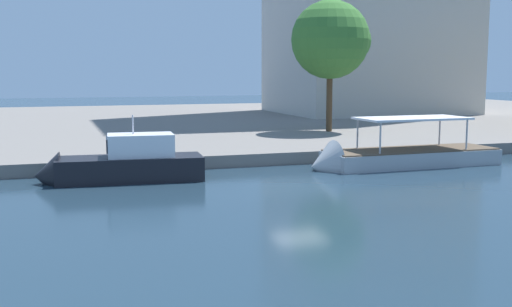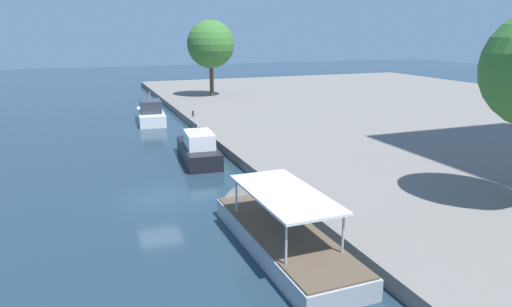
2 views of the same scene
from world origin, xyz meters
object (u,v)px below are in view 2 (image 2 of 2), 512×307
at_px(motor_yacht_1, 197,150).
at_px(tour_boat_2, 274,233).
at_px(tree_0, 210,42).
at_px(mooring_bollard_0, 193,113).
at_px(motor_yacht_0, 151,114).

distance_m(motor_yacht_1, tour_boat_2, 15.57).
xyz_separation_m(tour_boat_2, tree_0, (-44.80, 9.41, 7.80)).
distance_m(tour_boat_2, mooring_bollard_0, 30.00).
height_order(motor_yacht_0, motor_yacht_1, motor_yacht_0).
relative_size(motor_yacht_1, mooring_bollard_0, 12.98).
bearing_deg(tree_0, mooring_bollard_0, -22.76).
bearing_deg(tour_boat_2, mooring_bollard_0, -7.08).
relative_size(motor_yacht_0, motor_yacht_1, 1.03).
bearing_deg(motor_yacht_0, tour_boat_2, -173.60).
xyz_separation_m(motor_yacht_1, tree_0, (-29.23, 9.32, 7.50)).
height_order(mooring_bollard_0, tree_0, tree_0).
height_order(motor_yacht_1, mooring_bollard_0, motor_yacht_1).
distance_m(mooring_bollard_0, tree_0, 17.72).
bearing_deg(tour_boat_2, tree_0, -12.96).
height_order(motor_yacht_0, tour_boat_2, motor_yacht_0).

